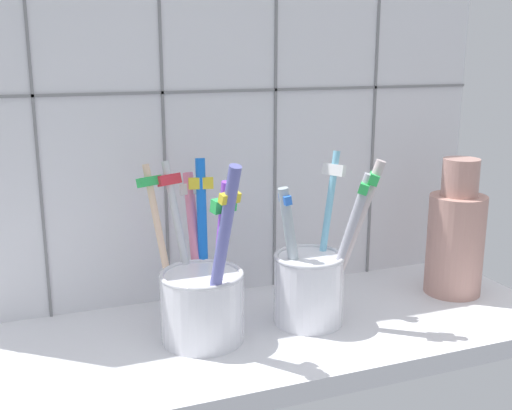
% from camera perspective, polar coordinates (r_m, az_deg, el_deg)
% --- Properties ---
extents(counter_slab, '(0.64, 0.22, 0.02)m').
position_cam_1_polar(counter_slab, '(0.65, 0.10, -12.07)').
color(counter_slab, silver).
rests_on(counter_slab, ground).
extents(tile_wall_back, '(0.64, 0.02, 0.45)m').
position_cam_1_polar(tile_wall_back, '(0.70, -3.46, 8.21)').
color(tile_wall_back, white).
rests_on(tile_wall_back, ground).
extents(toothbrush_cup_left, '(0.09, 0.15, 0.18)m').
position_cam_1_polar(toothbrush_cup_left, '(0.61, -5.01, -8.01)').
color(toothbrush_cup_left, white).
rests_on(toothbrush_cup_left, counter_slab).
extents(toothbrush_cup_right, '(0.10, 0.08, 0.17)m').
position_cam_1_polar(toothbrush_cup_right, '(0.65, 4.97, -6.78)').
color(toothbrush_cup_right, white).
rests_on(toothbrush_cup_right, counter_slab).
extents(ceramic_vase, '(0.06, 0.06, 0.16)m').
position_cam_1_polar(ceramic_vase, '(0.75, 17.69, -2.71)').
color(ceramic_vase, tan).
rests_on(ceramic_vase, counter_slab).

